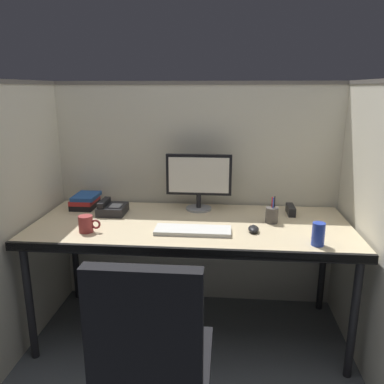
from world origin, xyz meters
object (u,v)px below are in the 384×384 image
object	(u,v)px
monitor_center	(199,178)
pen_cup	(272,215)
book_stack	(85,201)
red_stapler	(291,210)
computer_mouse	(253,229)
desk	(191,231)
coffee_mug	(86,224)
desk_phone	(112,209)
soda_can	(318,234)
keyboard_main	(193,230)

from	to	relation	value
monitor_center	pen_cup	xyz separation A→B (m)	(0.46, -0.22, -0.17)
book_stack	red_stapler	bearing A→B (deg)	-0.95
monitor_center	computer_mouse	xyz separation A→B (m)	(0.34, -0.39, -0.20)
desk	monitor_center	size ratio (longest dim) A/B	4.42
coffee_mug	desk_phone	size ratio (longest dim) A/B	0.66
soda_can	monitor_center	bearing A→B (deg)	139.85
soda_can	pen_cup	size ratio (longest dim) A/B	0.75
red_stapler	desk_phone	size ratio (longest dim) A/B	0.79
desk_phone	soda_can	bearing A→B (deg)	-19.01
monitor_center	red_stapler	bearing A→B (deg)	-4.08
keyboard_main	coffee_mug	xyz separation A→B (m)	(-0.60, -0.05, 0.04)
desk	computer_mouse	bearing A→B (deg)	-16.24
desk_phone	keyboard_main	bearing A→B (deg)	-27.64
computer_mouse	pen_cup	distance (m)	0.21
coffee_mug	book_stack	bearing A→B (deg)	110.63
book_stack	coffee_mug	xyz separation A→B (m)	(0.17, -0.45, 0.00)
monitor_center	desk_phone	world-z (taller)	monitor_center
soda_can	pen_cup	distance (m)	0.39
desk	monitor_center	xyz separation A→B (m)	(0.03, 0.28, 0.27)
monitor_center	pen_cup	distance (m)	0.54
keyboard_main	desk_phone	distance (m)	0.62
red_stapler	desk_phone	distance (m)	1.16
computer_mouse	pen_cup	world-z (taller)	pen_cup
desk_phone	soda_can	world-z (taller)	soda_can
red_stapler	desk_phone	bearing A→B (deg)	-175.33
keyboard_main	book_stack	xyz separation A→B (m)	(-0.77, 0.41, 0.03)
monitor_center	soda_can	xyz separation A→B (m)	(0.66, -0.55, -0.15)
red_stapler	computer_mouse	bearing A→B (deg)	-126.84
computer_mouse	desk_phone	size ratio (longest dim) A/B	0.51
desk	pen_cup	world-z (taller)	pen_cup
book_stack	desk_phone	size ratio (longest dim) A/B	1.13
monitor_center	coffee_mug	size ratio (longest dim) A/B	3.41
keyboard_main	red_stapler	distance (m)	0.71
desk	desk_phone	world-z (taller)	desk_phone
desk	monitor_center	distance (m)	0.39
keyboard_main	coffee_mug	distance (m)	0.60
book_stack	pen_cup	bearing A→B (deg)	-9.34
keyboard_main	computer_mouse	size ratio (longest dim) A/B	4.48
pen_cup	coffee_mug	bearing A→B (deg)	-166.69
book_stack	red_stapler	world-z (taller)	book_stack
desk	red_stapler	size ratio (longest dim) A/B	12.67
soda_can	book_stack	bearing A→B (deg)	159.50
desk	keyboard_main	xyz separation A→B (m)	(0.02, -0.14, 0.06)
computer_mouse	soda_can	distance (m)	0.36
computer_mouse	monitor_center	bearing A→B (deg)	131.10
coffee_mug	desk_phone	world-z (taller)	coffee_mug
keyboard_main	computer_mouse	xyz separation A→B (m)	(0.34, 0.04, 0.01)
coffee_mug	desk_phone	bearing A→B (deg)	82.05
desk_phone	computer_mouse	bearing A→B (deg)	-15.74
book_stack	desk_phone	bearing A→B (deg)	-28.23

